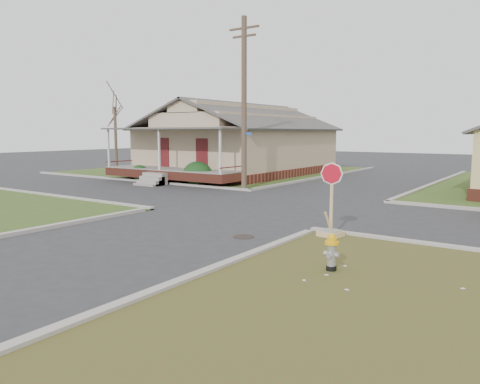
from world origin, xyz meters
The scene contains 11 objects.
ground centered at (0.00, 0.00, 0.00)m, with size 120.00×120.00×0.00m, color #2B2B2D.
verge_far_left centered at (-13.00, 18.00, 0.03)m, with size 19.00×19.00×0.05m, color #2F4D1B.
curbs centered at (0.00, 5.00, 0.00)m, with size 80.00×40.00×0.12m, color #9D978D, non-canonical shape.
manhole centered at (2.20, -0.50, 0.01)m, with size 0.64×0.64×0.01m, color black.
corner_house centered at (-10.00, 16.68, 2.28)m, with size 10.10×15.50×5.30m.
utility_pole centered at (-4.20, 8.90, 4.66)m, with size 1.80×0.28×9.00m.
tree_far_left centered at (-18.00, 12.00, 2.50)m, with size 0.22×0.22×4.90m, color #3F3124.
fire_hydrant centered at (5.78, -2.30, 0.50)m, with size 0.31×0.31×0.83m.
stop_sign centered at (4.36, 0.88, 0.52)m, with size 0.62×0.60×2.17m.
hedge_left centered at (-12.11, 8.83, 0.56)m, with size 1.32×1.08×1.01m, color #153B16.
hedge_right centered at (-7.78, 9.31, 0.67)m, with size 1.63×1.33×1.24m, color #153B16.
Camera 1 is at (9.84, -11.68, 3.08)m, focal length 35.00 mm.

